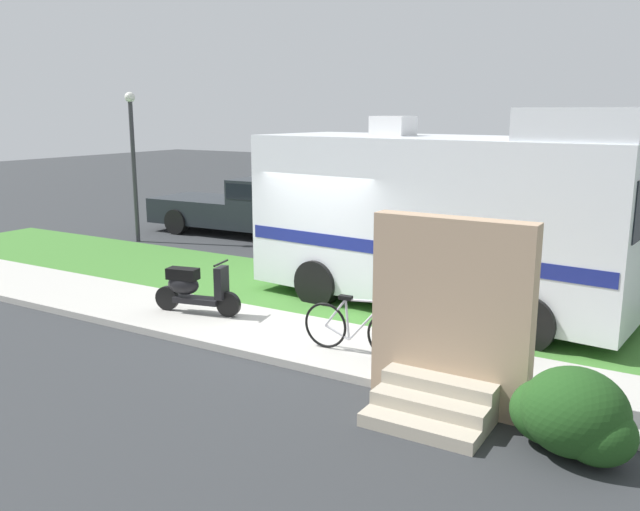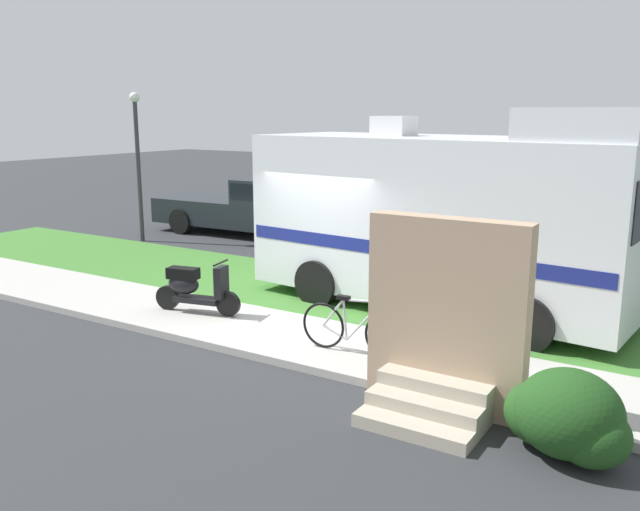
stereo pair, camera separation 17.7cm
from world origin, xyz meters
The scene contains 11 objects.
ground_plane centered at (0.00, 0.00, 0.00)m, with size 80.00×80.00×0.00m, color #2D3033.
sidewalk centered at (0.00, -1.20, 0.06)m, with size 24.00×2.00×0.12m.
grass_strip centered at (0.00, 1.50, 0.04)m, with size 24.00×3.40×0.08m.
motorhome_rv centered at (2.12, 1.73, 1.76)m, with size 7.15×3.21×3.69m.
scooter centered at (-1.45, -1.11, 0.58)m, with size 1.65×0.62×0.97m.
bicycle centered at (1.98, -1.43, 0.51)m, with size 1.75×0.52×0.91m.
pickup_truck_near centered at (-5.46, 6.10, 0.93)m, with size 5.55×2.34×1.73m.
porch_steps centered at (3.67, -2.29, 0.97)m, with size 2.00×1.26×2.40m.
bush_by_porch centered at (5.25, -2.69, 0.46)m, with size 1.36×1.02×0.96m.
bottle_green centered at (4.37, -1.58, 0.23)m, with size 0.08×0.08×0.26m.
street_lamp_post centered at (-7.74, 3.60, 2.53)m, with size 0.28×0.28×4.16m.
Camera 2 is at (6.46, -9.60, 3.63)m, focal length 37.26 mm.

